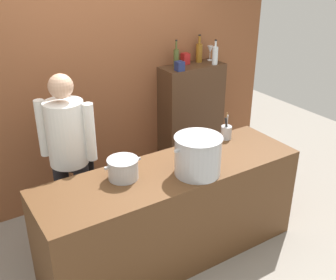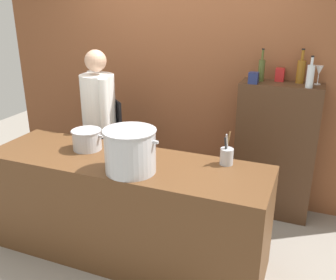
{
  "view_description": "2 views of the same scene",
  "coord_description": "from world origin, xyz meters",
  "px_view_note": "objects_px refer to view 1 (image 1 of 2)",
  "views": [
    {
      "loc": [
        -1.62,
        -2.49,
        2.59
      ],
      "look_at": [
        0.21,
        0.39,
        0.96
      ],
      "focal_mm": 43.41,
      "sensor_mm": 36.0,
      "label": 1
    },
    {
      "loc": [
        1.36,
        -2.44,
        2.12
      ],
      "look_at": [
        0.23,
        0.36,
        0.98
      ],
      "focal_mm": 40.39,
      "sensor_mm": 36.0,
      "label": 2
    }
  ],
  "objects_px": {
    "stockpot_large": "(198,155)",
    "wine_bottle_olive": "(176,58)",
    "wine_bottle_amber": "(199,52)",
    "wine_bottle_clear": "(215,55)",
    "chef": "(68,150)",
    "stockpot_small": "(123,169)",
    "spice_tin_red": "(185,59)",
    "spice_tin_navy": "(180,66)",
    "utensil_crock": "(226,132)",
    "wine_glass_wide": "(210,50)"
  },
  "relations": [
    {
      "from": "stockpot_small",
      "to": "wine_bottle_olive",
      "type": "distance_m",
      "value": 1.75
    },
    {
      "from": "stockpot_large",
      "to": "spice_tin_red",
      "type": "bearing_deg",
      "value": 58.97
    },
    {
      "from": "stockpot_large",
      "to": "wine_bottle_olive",
      "type": "xyz_separation_m",
      "value": [
        0.7,
        1.38,
        0.42
      ]
    },
    {
      "from": "stockpot_large",
      "to": "spice_tin_red",
      "type": "distance_m",
      "value": 1.72
    },
    {
      "from": "wine_bottle_olive",
      "to": "wine_bottle_amber",
      "type": "bearing_deg",
      "value": 8.02
    },
    {
      "from": "wine_bottle_olive",
      "to": "wine_bottle_amber",
      "type": "xyz_separation_m",
      "value": [
        0.35,
        0.05,
        0.0
      ]
    },
    {
      "from": "stockpot_small",
      "to": "utensil_crock",
      "type": "xyz_separation_m",
      "value": [
        1.18,
        0.13,
        -0.02
      ]
    },
    {
      "from": "chef",
      "to": "wine_bottle_olive",
      "type": "distance_m",
      "value": 1.66
    },
    {
      "from": "stockpot_large",
      "to": "utensil_crock",
      "type": "xyz_separation_m",
      "value": [
        0.63,
        0.39,
        -0.09
      ]
    },
    {
      "from": "chef",
      "to": "wine_bottle_amber",
      "type": "bearing_deg",
      "value": -119.05
    },
    {
      "from": "stockpot_small",
      "to": "chef",
      "type": "bearing_deg",
      "value": 111.98
    },
    {
      "from": "spice_tin_navy",
      "to": "utensil_crock",
      "type": "bearing_deg",
      "value": -91.43
    },
    {
      "from": "stockpot_large",
      "to": "wine_bottle_clear",
      "type": "bearing_deg",
      "value": 47.5
    },
    {
      "from": "chef",
      "to": "utensil_crock",
      "type": "relative_size",
      "value": 6.26
    },
    {
      "from": "chef",
      "to": "spice_tin_navy",
      "type": "distance_m",
      "value": 1.56
    },
    {
      "from": "wine_bottle_olive",
      "to": "spice_tin_red",
      "type": "distance_m",
      "value": 0.19
    },
    {
      "from": "stockpot_large",
      "to": "wine_bottle_olive",
      "type": "relative_size",
      "value": 1.47
    },
    {
      "from": "stockpot_small",
      "to": "wine_bottle_olive",
      "type": "height_order",
      "value": "wine_bottle_olive"
    },
    {
      "from": "chef",
      "to": "spice_tin_red",
      "type": "xyz_separation_m",
      "value": [
        1.66,
        0.59,
        0.47
      ]
    },
    {
      "from": "stockpot_small",
      "to": "wine_bottle_clear",
      "type": "relative_size",
      "value": 1.12
    },
    {
      "from": "wine_bottle_olive",
      "to": "spice_tin_red",
      "type": "xyz_separation_m",
      "value": [
        0.17,
        0.06,
        -0.05
      ]
    },
    {
      "from": "stockpot_large",
      "to": "wine_glass_wide",
      "type": "height_order",
      "value": "wine_glass_wide"
    },
    {
      "from": "wine_bottle_amber",
      "to": "wine_glass_wide",
      "type": "distance_m",
      "value": 0.16
    },
    {
      "from": "wine_bottle_amber",
      "to": "wine_bottle_clear",
      "type": "distance_m",
      "value": 0.2
    },
    {
      "from": "wine_bottle_clear",
      "to": "wine_bottle_olive",
      "type": "bearing_deg",
      "value": 163.43
    },
    {
      "from": "wine_bottle_olive",
      "to": "wine_bottle_amber",
      "type": "distance_m",
      "value": 0.36
    },
    {
      "from": "stockpot_large",
      "to": "wine_bottle_clear",
      "type": "distance_m",
      "value": 1.74
    },
    {
      "from": "wine_bottle_clear",
      "to": "stockpot_small",
      "type": "bearing_deg",
      "value": -149.69
    },
    {
      "from": "wine_bottle_amber",
      "to": "wine_glass_wide",
      "type": "bearing_deg",
      "value": -1.56
    },
    {
      "from": "spice_tin_red",
      "to": "wine_bottle_clear",
      "type": "bearing_deg",
      "value": -35.25
    },
    {
      "from": "chef",
      "to": "stockpot_large",
      "type": "relative_size",
      "value": 3.68
    },
    {
      "from": "wine_bottle_clear",
      "to": "spice_tin_navy",
      "type": "xyz_separation_m",
      "value": [
        -0.49,
        -0.01,
        -0.06
      ]
    },
    {
      "from": "chef",
      "to": "wine_bottle_clear",
      "type": "relative_size",
      "value": 5.9
    },
    {
      "from": "chef",
      "to": "utensil_crock",
      "type": "xyz_separation_m",
      "value": [
        1.42,
        -0.46,
        0.01
      ]
    },
    {
      "from": "spice_tin_red",
      "to": "spice_tin_navy",
      "type": "xyz_separation_m",
      "value": [
        -0.21,
        -0.2,
        -0.01
      ]
    },
    {
      "from": "stockpot_small",
      "to": "wine_bottle_clear",
      "type": "height_order",
      "value": "wine_bottle_clear"
    },
    {
      "from": "wine_bottle_clear",
      "to": "spice_tin_navy",
      "type": "distance_m",
      "value": 0.49
    },
    {
      "from": "stockpot_small",
      "to": "wine_bottle_amber",
      "type": "distance_m",
      "value": 2.05
    },
    {
      "from": "wine_bottle_amber",
      "to": "wine_bottle_clear",
      "type": "height_order",
      "value": "wine_bottle_amber"
    },
    {
      "from": "chef",
      "to": "stockpot_small",
      "type": "distance_m",
      "value": 0.64
    },
    {
      "from": "wine_bottle_olive",
      "to": "stockpot_large",
      "type": "bearing_deg",
      "value": -116.91
    },
    {
      "from": "wine_glass_wide",
      "to": "spice_tin_red",
      "type": "bearing_deg",
      "value": 177.07
    },
    {
      "from": "stockpot_large",
      "to": "wine_glass_wide",
      "type": "relative_size",
      "value": 2.61
    },
    {
      "from": "wine_bottle_amber",
      "to": "utensil_crock",
      "type": "bearing_deg",
      "value": -112.03
    },
    {
      "from": "stockpot_large",
      "to": "spice_tin_red",
      "type": "relative_size",
      "value": 3.62
    },
    {
      "from": "stockpot_small",
      "to": "wine_glass_wide",
      "type": "height_order",
      "value": "wine_glass_wide"
    },
    {
      "from": "wine_bottle_amber",
      "to": "wine_glass_wide",
      "type": "height_order",
      "value": "wine_bottle_amber"
    },
    {
      "from": "chef",
      "to": "spice_tin_red",
      "type": "bearing_deg",
      "value": -116.85
    },
    {
      "from": "stockpot_small",
      "to": "wine_bottle_amber",
      "type": "relative_size",
      "value": 1.0
    },
    {
      "from": "wine_bottle_olive",
      "to": "wine_bottle_clear",
      "type": "xyz_separation_m",
      "value": [
        0.44,
        -0.13,
        -0.0
      ]
    }
  ]
}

